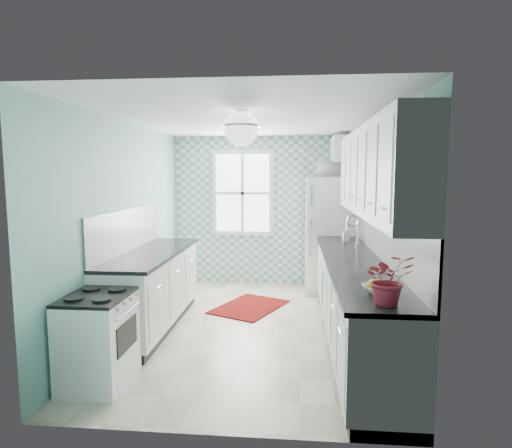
# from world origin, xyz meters

# --- Properties ---
(floor) EXTENTS (3.00, 4.40, 0.02)m
(floor) POSITION_xyz_m (0.00, 0.00, -0.01)
(floor) COLOR beige
(floor) RESTS_ON ground
(ceiling) EXTENTS (3.00, 4.40, 0.02)m
(ceiling) POSITION_xyz_m (0.00, 0.00, 2.51)
(ceiling) COLOR white
(ceiling) RESTS_ON wall_back
(wall_back) EXTENTS (3.00, 0.02, 2.50)m
(wall_back) POSITION_xyz_m (0.00, 2.21, 1.25)
(wall_back) COLOR #71A9A4
(wall_back) RESTS_ON floor
(wall_front) EXTENTS (3.00, 0.02, 2.50)m
(wall_front) POSITION_xyz_m (0.00, -2.21, 1.25)
(wall_front) COLOR #71A9A4
(wall_front) RESTS_ON floor
(wall_left) EXTENTS (0.02, 4.40, 2.50)m
(wall_left) POSITION_xyz_m (-1.51, 0.00, 1.25)
(wall_left) COLOR #71A9A4
(wall_left) RESTS_ON floor
(wall_right) EXTENTS (0.02, 4.40, 2.50)m
(wall_right) POSITION_xyz_m (1.51, 0.00, 1.25)
(wall_right) COLOR #71A9A4
(wall_right) RESTS_ON floor
(accent_wall) EXTENTS (3.00, 0.01, 2.50)m
(accent_wall) POSITION_xyz_m (0.00, 2.19, 1.25)
(accent_wall) COLOR #66A799
(accent_wall) RESTS_ON wall_back
(window) EXTENTS (1.04, 0.05, 1.44)m
(window) POSITION_xyz_m (-0.35, 2.16, 1.55)
(window) COLOR white
(window) RESTS_ON wall_back
(backsplash_right) EXTENTS (0.02, 3.60, 0.51)m
(backsplash_right) POSITION_xyz_m (1.49, -0.40, 1.20)
(backsplash_right) COLOR white
(backsplash_right) RESTS_ON wall_right
(backsplash_left) EXTENTS (0.02, 2.15, 0.51)m
(backsplash_left) POSITION_xyz_m (-1.49, -0.07, 1.20)
(backsplash_left) COLOR white
(backsplash_left) RESTS_ON wall_left
(upper_cabinets_right) EXTENTS (0.33, 3.20, 0.90)m
(upper_cabinets_right) POSITION_xyz_m (1.33, -0.60, 1.90)
(upper_cabinets_right) COLOR white
(upper_cabinets_right) RESTS_ON wall_right
(upper_cabinet_fridge) EXTENTS (0.40, 0.74, 0.40)m
(upper_cabinet_fridge) POSITION_xyz_m (1.30, 1.83, 2.25)
(upper_cabinet_fridge) COLOR white
(upper_cabinet_fridge) RESTS_ON wall_right
(ceiling_light) EXTENTS (0.34, 0.34, 0.35)m
(ceiling_light) POSITION_xyz_m (0.00, -0.80, 2.32)
(ceiling_light) COLOR silver
(ceiling_light) RESTS_ON ceiling
(base_cabinets_right) EXTENTS (0.60, 3.60, 0.90)m
(base_cabinets_right) POSITION_xyz_m (1.20, -0.40, 0.45)
(base_cabinets_right) COLOR white
(base_cabinets_right) RESTS_ON floor
(countertop_right) EXTENTS (0.63, 3.60, 0.04)m
(countertop_right) POSITION_xyz_m (1.19, -0.40, 0.92)
(countertop_right) COLOR black
(countertop_right) RESTS_ON base_cabinets_right
(base_cabinets_left) EXTENTS (0.60, 2.15, 0.90)m
(base_cabinets_left) POSITION_xyz_m (-1.20, -0.07, 0.45)
(base_cabinets_left) COLOR white
(base_cabinets_left) RESTS_ON floor
(countertop_left) EXTENTS (0.63, 2.15, 0.04)m
(countertop_left) POSITION_xyz_m (-1.19, -0.07, 0.92)
(countertop_left) COLOR black
(countertop_left) RESTS_ON base_cabinets_left
(fridge) EXTENTS (0.80, 0.79, 1.83)m
(fridge) POSITION_xyz_m (1.11, 1.79, 0.92)
(fridge) COLOR white
(fridge) RESTS_ON floor
(stove) EXTENTS (0.53, 0.66, 0.80)m
(stove) POSITION_xyz_m (-1.20, -1.53, 0.42)
(stove) COLOR silver
(stove) RESTS_ON floor
(sink) EXTENTS (0.43, 0.36, 0.53)m
(sink) POSITION_xyz_m (1.20, 0.57, 0.93)
(sink) COLOR silver
(sink) RESTS_ON countertop_right
(rug) EXTENTS (1.13, 1.29, 0.02)m
(rug) POSITION_xyz_m (-0.09, 0.78, 0.01)
(rug) COLOR maroon
(rug) RESTS_ON floor
(dish_towel) EXTENTS (0.05, 0.26, 0.38)m
(dish_towel) POSITION_xyz_m (0.89, 0.24, 0.48)
(dish_towel) COLOR #6AC1AD
(dish_towel) RESTS_ON base_cabinets_right
(fruit_bowl) EXTENTS (0.30, 0.30, 0.06)m
(fruit_bowl) POSITION_xyz_m (1.20, -1.69, 0.97)
(fruit_bowl) COLOR silver
(fruit_bowl) RESTS_ON countertop_right
(potted_plant) EXTENTS (0.38, 0.34, 0.38)m
(potted_plant) POSITION_xyz_m (1.20, -2.00, 1.13)
(potted_plant) COLOR red
(potted_plant) RESTS_ON countertop_right
(soap_bottle) EXTENTS (0.10, 0.10, 0.20)m
(soap_bottle) POSITION_xyz_m (1.25, 0.95, 1.04)
(soap_bottle) COLOR #87A8BE
(soap_bottle) RESTS_ON countertop_right
(microwave) EXTENTS (0.47, 0.32, 0.26)m
(microwave) POSITION_xyz_m (1.11, 1.79, 1.96)
(microwave) COLOR white
(microwave) RESTS_ON fridge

